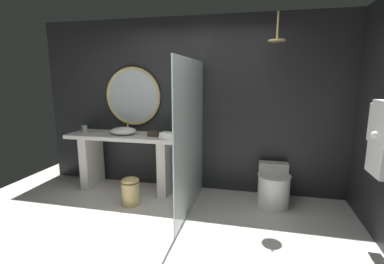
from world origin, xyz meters
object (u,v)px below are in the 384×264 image
tumbler_cup (85,128)px  hanging_bathrobe (383,135)px  toilet (273,187)px  tissue_box (154,134)px  waste_bin (131,191)px  vessel_sink (123,131)px  rain_shower_head (277,38)px  round_wall_mirror (133,96)px  folded_hand_towel (169,136)px

tumbler_cup → hanging_bathrobe: bearing=-13.0°
toilet → tissue_box: bearing=179.1°
hanging_bathrobe → waste_bin: 3.02m
vessel_sink → tumbler_cup: vessel_sink is taller
tumbler_cup → tissue_box: 1.20m
vessel_sink → rain_shower_head: rain_shower_head is taller
tumbler_cup → waste_bin: tumbler_cup is taller
round_wall_mirror → folded_hand_towel: 1.01m
rain_shower_head → folded_hand_towel: (-1.38, -0.04, -1.27)m
vessel_sink → toilet: (2.22, -0.04, -0.67)m
hanging_bathrobe → toilet: 1.52m
tumbler_cup → round_wall_mirror: 0.93m
toilet → waste_bin: 1.96m
vessel_sink → waste_bin: bearing=-56.9°
rain_shower_head → waste_bin: 2.74m
tissue_box → waste_bin: size_ratio=0.38×
round_wall_mirror → waste_bin: 1.49m
waste_bin → round_wall_mirror: bearing=109.4°
round_wall_mirror → vessel_sink: bearing=-98.0°
round_wall_mirror → rain_shower_head: 2.28m
tissue_box → folded_hand_towel: bearing=-28.4°
vessel_sink → tissue_box: (0.49, -0.01, -0.02)m
folded_hand_towel → vessel_sink: bearing=167.8°
rain_shower_head → vessel_sink: bearing=176.7°
tumbler_cup → waste_bin: bearing=-28.6°
round_wall_mirror → toilet: 2.49m
tissue_box → round_wall_mirror: (-0.45, 0.30, 0.52)m
vessel_sink → tissue_box: 0.49m
rain_shower_head → toilet: 1.94m
vessel_sink → tumbler_cup: 0.72m
vessel_sink → round_wall_mirror: round_wall_mirror is taller
tumbler_cup → hanging_bathrobe: size_ratio=0.12×
vessel_sink → folded_hand_towel: 0.79m
tumbler_cup → waste_bin: size_ratio=0.26×
tumbler_cup → vessel_sink: bearing=-6.3°
toilet → tumbler_cup: bearing=177.7°
tumbler_cup → folded_hand_towel: bearing=-9.4°
toilet → round_wall_mirror: bearing=171.4°
tumbler_cup → toilet: (2.93, -0.12, -0.67)m
round_wall_mirror → folded_hand_towel: size_ratio=3.97×
tissue_box → tumbler_cup: bearing=175.7°
round_wall_mirror → waste_bin: bearing=-70.6°
waste_bin → folded_hand_towel: (0.46, 0.31, 0.73)m
vessel_sink → waste_bin: (0.31, -0.48, -0.74)m
rain_shower_head → hanging_bathrobe: (1.00, -0.69, -1.02)m
toilet → waste_bin: size_ratio=1.58×
vessel_sink → hanging_bathrobe: hanging_bathrobe is taller
vessel_sink → folded_hand_towel: (0.78, -0.17, -0.01)m
round_wall_mirror → tumbler_cup: bearing=-164.1°
toilet → waste_bin: bearing=-166.9°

